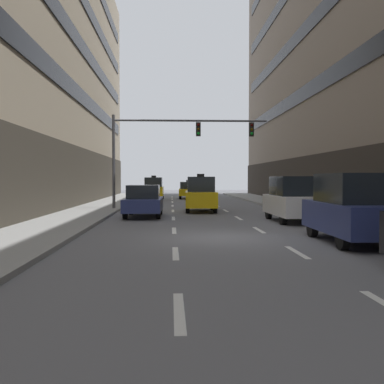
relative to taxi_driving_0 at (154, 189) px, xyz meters
name	(u,v)px	position (x,y,z in m)	size (l,w,h in m)	color
ground_plane	(223,237)	(3.29, -26.14, -1.02)	(120.00, 120.00, 0.00)	slate
sidewalk_left	(26,237)	(-3.09, -26.14, -0.95)	(3.17, 80.00, 0.14)	gray
lane_stripe_l1_s2	(179,311)	(1.69, -34.14, -1.02)	(0.16, 2.00, 0.01)	silver
lane_stripe_l1_s3	(176,253)	(1.69, -29.14, -1.02)	(0.16, 2.00, 0.01)	silver
lane_stripe_l1_s4	(174,230)	(1.69, -24.14, -1.02)	(0.16, 2.00, 0.01)	silver
lane_stripe_l1_s5	(173,218)	(1.69, -19.14, -1.02)	(0.16, 2.00, 0.01)	silver
lane_stripe_l1_s6	(173,211)	(1.69, -14.14, -1.02)	(0.16, 2.00, 0.01)	silver
lane_stripe_l1_s7	(173,206)	(1.69, -9.14, -1.02)	(0.16, 2.00, 0.01)	silver
lane_stripe_l1_s8	(172,202)	(1.69, -4.14, -1.02)	(0.16, 2.00, 0.01)	silver
lane_stripe_l1_s9	(172,199)	(1.69, 0.86, -1.02)	(0.16, 2.00, 0.01)	silver
lane_stripe_l1_s10	(172,197)	(1.69, 5.86, -1.02)	(0.16, 2.00, 0.01)	silver
lane_stripe_l2_s3	(297,252)	(4.89, -29.14, -1.02)	(0.16, 2.00, 0.01)	silver
lane_stripe_l2_s4	(259,230)	(4.89, -24.14, -1.02)	(0.16, 2.00, 0.01)	silver
lane_stripe_l2_s5	(239,218)	(4.89, -19.14, -1.02)	(0.16, 2.00, 0.01)	silver
lane_stripe_l2_s6	(226,211)	(4.89, -14.14, -1.02)	(0.16, 2.00, 0.01)	silver
lane_stripe_l2_s7	(217,206)	(4.89, -9.14, -1.02)	(0.16, 2.00, 0.01)	silver
lane_stripe_l2_s8	(211,202)	(4.89, -4.14, -1.02)	(0.16, 2.00, 0.01)	silver
lane_stripe_l2_s9	(206,199)	(4.89, 0.86, -1.02)	(0.16, 2.00, 0.01)	silver
lane_stripe_l2_s10	(202,197)	(4.89, 5.86, -1.02)	(0.16, 2.00, 0.01)	silver
taxi_driving_0	(154,189)	(0.00, 0.00, 0.00)	(1.81, 4.25, 2.22)	black
taxi_driving_1	(188,190)	(3.28, 2.19, -0.22)	(1.95, 4.38, 1.80)	black
car_driving_2	(144,201)	(0.20, -18.22, -0.22)	(1.87, 4.34, 1.62)	black
taxi_driving_3	(201,194)	(3.33, -14.68, 0.00)	(1.92, 4.29, 2.22)	black
car_parked_1	(352,208)	(7.04, -27.52, 0.02)	(1.87, 4.36, 2.10)	black
car_parked_2	(292,199)	(7.04, -20.99, -0.01)	(1.82, 4.24, 2.04)	black
traffic_signal_0	(171,140)	(1.57, -13.55, 3.31)	(9.48, 0.35, 5.68)	#4C4C51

